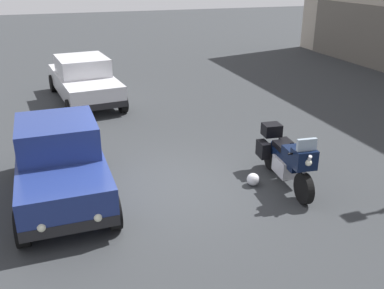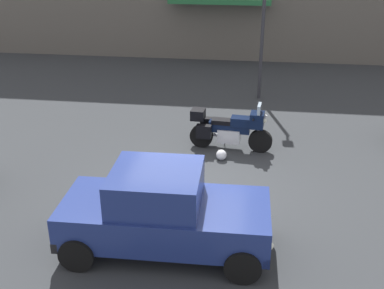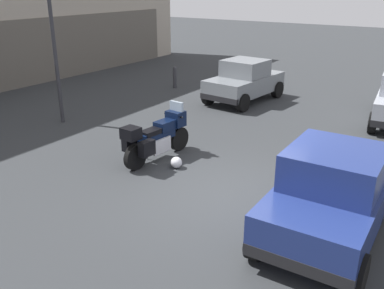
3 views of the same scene
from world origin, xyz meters
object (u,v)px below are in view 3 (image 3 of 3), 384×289
(streetlamp_curbside, at_px, (56,30))
(bollard_curbside, at_px, (175,76))
(helmet, at_px, (176,162))
(car_compact_side, at_px, (245,81))
(car_hatchback_near, at_px, (334,192))
(motorcycle, at_px, (157,137))

(streetlamp_curbside, distance_m, bollard_curbside, 6.36)
(helmet, height_order, car_compact_side, car_compact_side)
(helmet, bearing_deg, car_hatchback_near, -101.13)
(helmet, relative_size, bollard_curbside, 0.31)
(helmet, xyz_separation_m, car_compact_side, (6.50, 1.49, 0.63))
(car_hatchback_near, relative_size, streetlamp_curbside, 0.82)
(streetlamp_curbside, height_order, bollard_curbside, streetlamp_curbside)
(car_compact_side, height_order, streetlamp_curbside, streetlamp_curbside)
(motorcycle, distance_m, car_hatchback_near, 4.73)
(helmet, xyz_separation_m, bollard_curbside, (6.82, 4.96, 0.34))
(motorcycle, distance_m, car_compact_side, 6.41)
(motorcycle, distance_m, streetlamp_curbside, 4.97)
(car_compact_side, relative_size, bollard_curbside, 3.91)
(helmet, xyz_separation_m, streetlamp_curbside, (0.93, 5.05, 2.75))
(car_compact_side, bearing_deg, streetlamp_curbside, 152.65)
(streetlamp_curbside, relative_size, bollard_curbside, 5.19)
(car_hatchback_near, xyz_separation_m, bollard_curbside, (7.60, 8.90, -0.32))
(car_hatchback_near, height_order, streetlamp_curbside, streetlamp_curbside)
(motorcycle, distance_m, bollard_curbside, 7.92)
(motorcycle, bearing_deg, helmet, -96.94)
(motorcycle, height_order, helmet, motorcycle)
(motorcycle, height_order, car_compact_side, car_compact_side)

